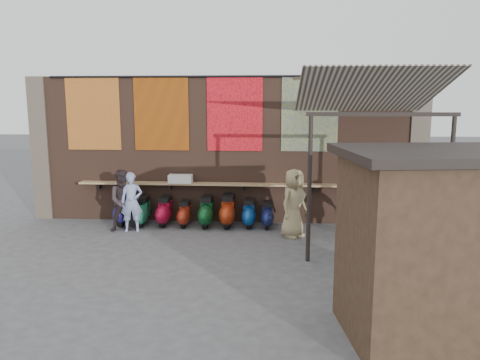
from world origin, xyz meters
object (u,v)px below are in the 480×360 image
(scooter_stool_7, at_px, (267,215))
(diner_left, at_px, (132,202))
(scooter_stool_4, at_px, (207,212))
(shelf_box, at_px, (181,179))
(shopper_navy, at_px, (401,214))
(scooter_stool_6, at_px, (249,213))
(shopper_tan, at_px, (294,203))
(scooter_stool_1, at_px, (142,211))
(shopper_grey, at_px, (365,224))
(scooter_stool_2, at_px, (165,211))
(scooter_stool_0, at_px, (124,209))
(scooter_stool_3, at_px, (185,214))
(diner_right, at_px, (124,201))
(market_stall, at_px, (436,250))
(scooter_stool_5, at_px, (228,211))

(scooter_stool_7, relative_size, diner_left, 0.47)
(scooter_stool_4, bearing_deg, shelf_box, 156.96)
(scooter_stool_4, relative_size, shopper_navy, 0.50)
(scooter_stool_6, xyz_separation_m, shopper_tan, (1.15, -0.85, 0.49))
(scooter_stool_6, height_order, diner_left, diner_left)
(scooter_stool_4, bearing_deg, shopper_navy, -20.61)
(scooter_stool_7, bearing_deg, shopper_tan, -51.40)
(shopper_tan, bearing_deg, scooter_stool_1, 120.70)
(diner_left, height_order, shopper_grey, shopper_grey)
(scooter_stool_2, relative_size, scooter_stool_4, 0.95)
(scooter_stool_0, bearing_deg, scooter_stool_1, -6.14)
(scooter_stool_3, distance_m, shopper_navy, 5.52)
(shopper_navy, bearing_deg, diner_right, -25.12)
(scooter_stool_2, bearing_deg, scooter_stool_7, -0.43)
(scooter_stool_6, height_order, market_stall, market_stall)
(scooter_stool_6, distance_m, shopper_tan, 1.51)
(scooter_stool_5, bearing_deg, shopper_tan, -26.19)
(scooter_stool_0, distance_m, scooter_stool_6, 3.42)
(shopper_grey, distance_m, shopper_tan, 2.35)
(scooter_stool_1, height_order, scooter_stool_7, scooter_stool_1)
(scooter_stool_2, height_order, scooter_stool_4, scooter_stool_4)
(scooter_stool_7, relative_size, diner_right, 0.45)
(scooter_stool_4, relative_size, scooter_stool_5, 0.95)
(scooter_stool_3, relative_size, scooter_stool_5, 0.80)
(scooter_stool_5, distance_m, diner_left, 2.54)
(scooter_stool_1, relative_size, shopper_navy, 0.47)
(scooter_stool_1, xyz_separation_m, shopper_grey, (5.41, -2.70, 0.47))
(scooter_stool_3, xyz_separation_m, shopper_grey, (4.25, -2.70, 0.52))
(scooter_stool_1, bearing_deg, scooter_stool_3, 0.06)
(scooter_stool_3, bearing_deg, shelf_box, 116.52)
(scooter_stool_7, bearing_deg, shopper_grey, -53.49)
(scooter_stool_6, distance_m, scooter_stool_7, 0.49)
(shelf_box, xyz_separation_m, scooter_stool_6, (1.89, -0.27, -0.87))
(scooter_stool_6, xyz_separation_m, shopper_grey, (2.51, -2.76, 0.49))
(scooter_stool_6, relative_size, market_stall, 0.30)
(scooter_stool_0, height_order, shopper_tan, shopper_tan)
(scooter_stool_1, height_order, diner_right, diner_right)
(scooter_stool_3, distance_m, scooter_stool_6, 1.73)
(scooter_stool_5, relative_size, diner_left, 0.58)
(scooter_stool_1, xyz_separation_m, shopper_navy, (6.37, -1.73, 0.47))
(scooter_stool_2, relative_size, diner_right, 0.50)
(scooter_stool_0, xyz_separation_m, scooter_stool_4, (2.28, -0.05, -0.02))
(shopper_navy, bearing_deg, market_stall, 66.59)
(shopper_grey, relative_size, shopper_tan, 1.00)
(scooter_stool_7, height_order, shopper_navy, shopper_navy)
(scooter_stool_7, height_order, market_stall, market_stall)
(scooter_stool_2, height_order, scooter_stool_6, scooter_stool_2)
(diner_right, distance_m, market_stall, 7.98)
(scooter_stool_4, xyz_separation_m, scooter_stool_6, (1.14, 0.05, -0.04))
(scooter_stool_4, relative_size, diner_left, 0.55)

